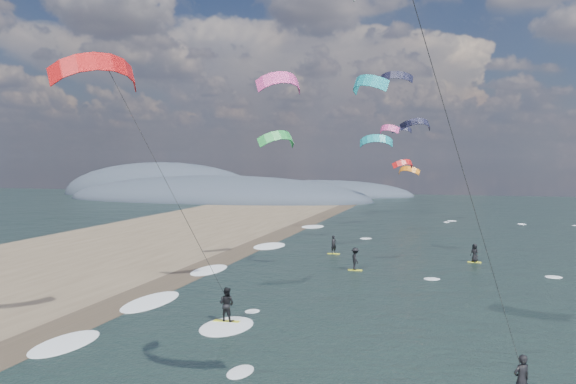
# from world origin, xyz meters

# --- Properties ---
(wet_sand_strip) EXTENTS (3.00, 240.00, 0.00)m
(wet_sand_strip) POSITION_xyz_m (-12.00, 10.00, 0.00)
(wet_sand_strip) COLOR #382D23
(wet_sand_strip) RESTS_ON ground
(coastal_hills) EXTENTS (80.00, 41.00, 15.00)m
(coastal_hills) POSITION_xyz_m (-44.84, 107.86, 0.00)
(coastal_hills) COLOR #3D4756
(coastal_hills) RESTS_ON ground
(kitesurfer_near_a) EXTENTS (8.03, 9.18, 15.74)m
(kitesurfer_near_a) POSITION_xyz_m (6.63, -1.48, 12.10)
(kitesurfer_near_a) COLOR yellow
(kitesurfer_near_a) RESTS_ON ground
(kitesurfer_near_b) EXTENTS (7.00, 9.42, 14.09)m
(kitesurfer_near_b) POSITION_xyz_m (-6.71, 7.36, 9.29)
(kitesurfer_near_b) COLOR yellow
(kitesurfer_near_b) RESTS_ON ground
(far_kitesurfers) EXTENTS (13.34, 8.81, 1.79)m
(far_kitesurfers) POSITION_xyz_m (1.52, 31.83, 0.86)
(far_kitesurfers) COLOR yellow
(far_kitesurfers) RESTS_ON ground
(bg_kite_field) EXTENTS (12.92, 77.70, 11.96)m
(bg_kite_field) POSITION_xyz_m (-0.81, 55.14, 12.06)
(bg_kite_field) COLOR green
(bg_kite_field) RESTS_ON ground
(shoreline_surf) EXTENTS (2.40, 79.40, 0.11)m
(shoreline_surf) POSITION_xyz_m (-10.80, 14.75, 0.00)
(shoreline_surf) COLOR white
(shoreline_surf) RESTS_ON ground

